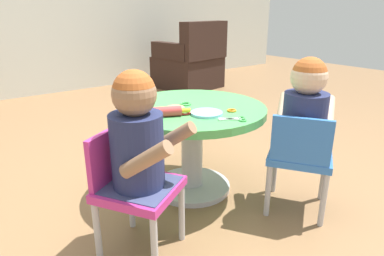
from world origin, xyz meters
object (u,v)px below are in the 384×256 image
(seated_child_left, at_px, (138,136))
(armchair_dark, at_px, (190,64))
(seated_child_right, at_px, (305,110))
(rolling_pin, at_px, (167,111))
(craft_table, at_px, (192,130))
(child_chair_right, at_px, (300,156))
(craft_scissors, at_px, (236,119))
(child_chair_left, at_px, (132,186))

(seated_child_left, bearing_deg, armchair_dark, 49.38)
(seated_child_right, relative_size, rolling_pin, 2.35)
(armchair_dark, distance_m, rolling_pin, 2.87)
(craft_table, relative_size, rolling_pin, 3.69)
(craft_table, distance_m, rolling_pin, 0.27)
(craft_table, distance_m, armchair_dark, 2.68)
(child_chair_right, height_order, craft_scissors, child_chair_right)
(seated_child_left, bearing_deg, child_chair_right, -14.61)
(craft_scissors, bearing_deg, seated_child_right, -30.17)
(craft_table, distance_m, seated_child_left, 0.60)
(craft_scissors, bearing_deg, seated_child_left, 178.77)
(rolling_pin, bearing_deg, seated_child_right, -38.25)
(child_chair_left, relative_size, seated_child_left, 1.05)
(craft_table, xyz_separation_m, child_chair_right, (0.29, -0.51, -0.06))
(seated_child_left, distance_m, child_chair_right, 0.84)
(seated_child_left, xyz_separation_m, seated_child_right, (0.81, -0.18, 0.00))
(child_chair_left, xyz_separation_m, craft_scissors, (0.54, -0.05, 0.20))
(seated_child_right, height_order, craft_scissors, seated_child_right)
(craft_table, relative_size, seated_child_left, 1.57)
(craft_table, xyz_separation_m, rolling_pin, (-0.21, -0.07, 0.16))
(child_chair_right, bearing_deg, seated_child_right, 32.80)
(seated_child_right, relative_size, craft_scissors, 3.65)
(seated_child_right, height_order, armchair_dark, armchair_dark)
(child_chair_right, height_order, armchair_dark, armchair_dark)
(seated_child_right, xyz_separation_m, craft_scissors, (-0.29, 0.17, -0.03))
(child_chair_right, relative_size, armchair_dark, 0.63)
(child_chair_right, distance_m, rolling_pin, 0.69)
(seated_child_right, distance_m, armchair_dark, 2.94)
(seated_child_right, height_order, rolling_pin, seated_child_right)
(craft_table, bearing_deg, seated_child_left, -148.50)
(rolling_pin, height_order, craft_scissors, rolling_pin)
(child_chair_left, bearing_deg, child_chair_right, -16.52)
(child_chair_right, height_order, seated_child_right, seated_child_right)
(child_chair_right, bearing_deg, seated_child_left, 165.39)
(armchair_dark, relative_size, craft_scissors, 6.08)
(child_chair_left, relative_size, seated_child_right, 1.05)
(craft_table, bearing_deg, child_chair_right, -60.62)
(child_chair_left, bearing_deg, armchair_dark, 48.71)
(seated_child_left, xyz_separation_m, child_chair_right, (0.78, -0.20, -0.23))
(seated_child_left, height_order, child_chair_right, seated_child_left)
(child_chair_right, relative_size, seated_child_right, 1.05)
(craft_table, relative_size, seated_child_right, 1.57)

